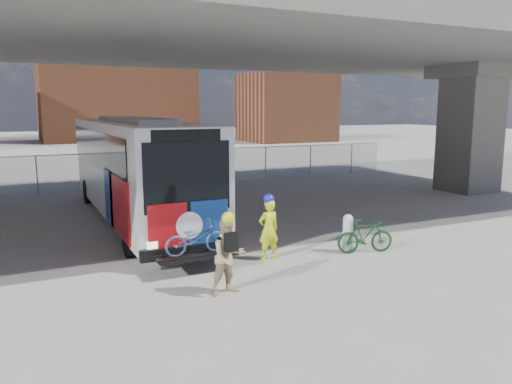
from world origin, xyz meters
TOP-DOWN VIEW (x-y plane):
  - ground at (0.00, 0.00)m, footprint 160.00×160.00m
  - bus at (-2.00, 4.57)m, footprint 2.67×12.90m
  - overpass at (0.00, 4.00)m, footprint 40.00×16.00m
  - chainlink_fence at (0.00, 12.00)m, footprint 30.00×0.06m
  - brick_buildings at (1.23, 48.23)m, footprint 54.00×22.00m
  - smokestack at (14.00, 55.00)m, footprint 2.20×2.20m
  - bollard at (2.46, -2.11)m, footprint 0.28×0.28m
  - cyclist_hivis at (0.12, -1.77)m, footprint 0.63×0.44m
  - cyclist_tan at (-1.81, -3.63)m, footprint 0.88×0.72m
  - bike_parked at (2.84, -2.40)m, footprint 1.68×0.88m

SIDE VIEW (x-z plane):
  - ground at x=0.00m, z-range 0.00..0.00m
  - bike_parked at x=2.84m, z-range 0.00..0.97m
  - bollard at x=2.46m, z-range 0.04..1.12m
  - cyclist_hivis at x=0.12m, z-range -0.03..1.76m
  - cyclist_tan at x=-1.81m, z-range -0.05..1.78m
  - chainlink_fence at x=0.00m, z-range -13.58..16.42m
  - bus at x=-2.00m, z-range 0.27..3.96m
  - brick_buildings at x=1.23m, z-range -0.58..11.42m
  - overpass at x=0.00m, z-range 2.57..10.52m
  - smokestack at x=14.00m, z-range 0.00..25.00m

